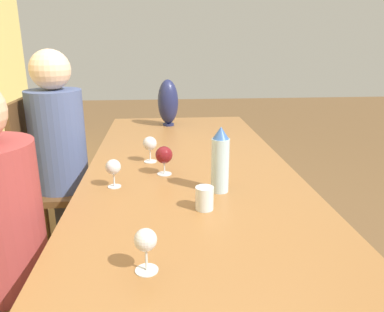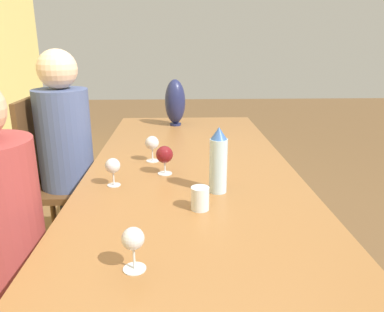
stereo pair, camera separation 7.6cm
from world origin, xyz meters
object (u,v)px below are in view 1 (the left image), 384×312
Objects in this scene: wine_glass_1 at (146,242)px; wine_glass_3 at (164,155)px; water_tumbler at (204,198)px; wine_glass_0 at (150,144)px; water_bottle at (220,161)px; chair_far at (49,178)px; person_far at (61,150)px; wine_glass_2 at (113,168)px; vase at (168,102)px.

wine_glass_1 is 0.94× the size of wine_glass_3.
wine_glass_0 is (0.58, 0.21, 0.05)m from water_tumbler.
water_bottle is 3.15× the size of water_tumbler.
water_tumbler is 0.69× the size of wine_glass_1.
chair_far is at bearing 59.40° from wine_glass_0.
person_far is at bearing 47.25° from wine_glass_3.
wine_glass_1 is at bearing 152.10° from water_bottle.
wine_glass_0 is 0.99× the size of wine_glass_3.
water_bottle reaches higher than water_tumbler.
chair_far reaches higher than water_tumbler.
water_tumbler is at bearing -159.76° from wine_glass_3.
wine_glass_0 is 0.20m from wine_glass_3.
water_tumbler is (-0.17, 0.08, -0.09)m from water_bottle.
wine_glass_2 is at bearing 122.72° from wine_glass_3.
wine_glass_2 is (0.62, 0.16, -0.00)m from wine_glass_1.
water_bottle is at bearing -171.69° from vase.
wine_glass_0 is at bearing -23.79° from wine_glass_2.
wine_glass_0 is at bearing 20.13° from water_tumbler.
wine_glass_3 reaches higher than water_tumbler.
person_far reaches higher than water_bottle.
wine_glass_0 is 0.10× the size of person_far.
person_far is at bearing 46.77° from water_bottle.
water_tumbler is 0.26× the size of vase.
chair_far is (1.33, 0.65, -0.30)m from wine_glass_1.
wine_glass_2 is (0.25, 0.36, 0.04)m from water_tumbler.
vase reaches higher than water_tumbler.
vase reaches higher than wine_glass_1.
wine_glass_0 is 1.05× the size of wine_glass_1.
wine_glass_0 is (0.41, 0.30, -0.04)m from water_bottle.
person_far is (0.79, 0.84, -0.17)m from water_bottle.
person_far is at bearing 124.80° from vase.
chair_far is 0.20m from person_far.
chair_far is (0.96, 0.85, -0.26)m from water_tumbler.
water_tumbler is at bearing 153.39° from water_bottle.
chair_far is at bearing 34.74° from wine_glass_2.
vase is at bearing -12.54° from wine_glass_2.
chair_far reaches higher than wine_glass_3.
chair_far is at bearing 49.69° from water_bottle.
water_bottle is 1.26m from vase.
water_tumbler is at bearing -138.40° from chair_far.
chair_far is (0.79, 0.93, -0.35)m from water_bottle.
wine_glass_1 is 1.45m from person_far.
chair_far reaches higher than wine_glass_1.
water_bottle is at bearing -26.61° from water_tumbler.
water_bottle reaches higher than wine_glass_1.
water_tumbler is 0.65× the size of wine_glass_3.
chair_far is (0.38, 0.64, -0.31)m from wine_glass_0.
wine_glass_1 reaches higher than water_tumbler.
vase is 0.33× the size of chair_far.
wine_glass_0 is (-0.83, 0.11, -0.08)m from vase.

